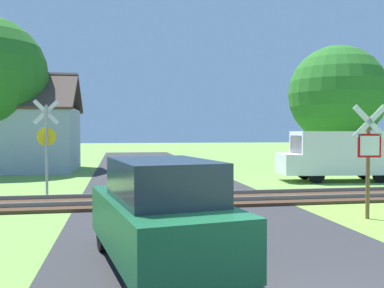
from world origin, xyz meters
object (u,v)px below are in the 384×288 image
Objects in this scene: parked_car at (160,214)px; house at (11,137)px; stop_sign_near at (369,153)px; crossing_sign_far at (46,139)px; tree_far at (337,94)px; mail_truck at (338,154)px.

house is at bearing 99.18° from parked_car.
crossing_sign_far is (-8.68, 5.55, 0.28)m from stop_sign_near.
tree_far is at bearing 44.71° from parked_car.
crossing_sign_far is 10.64m from house.
house is 1.77× the size of parked_car.
stop_sign_near is 19.78m from house.
stop_sign_near is 6.41m from parked_car.
parked_car is (3.10, -8.60, -1.06)m from crossing_sign_far.
crossing_sign_far is at bearing 99.57° from parked_car.
mail_truck is (15.64, -7.69, -0.69)m from house.
stop_sign_near is 0.37× the size of tree_far.
house is 20.37m from tree_far.
stop_sign_near is 8.65m from mail_truck.
stop_sign_near is 0.39× the size of house.
parked_car is at bearing -125.03° from tree_far.
house is 17.45m from mail_truck.
crossing_sign_far is at bearing 106.64° from mail_truck.
stop_sign_near reaches higher than parked_car.
crossing_sign_far is 0.79× the size of parked_car.
tree_far is at bearing -22.57° from mail_truck.
stop_sign_near is 0.69× the size of parked_car.
tree_far reaches higher than stop_sign_near.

